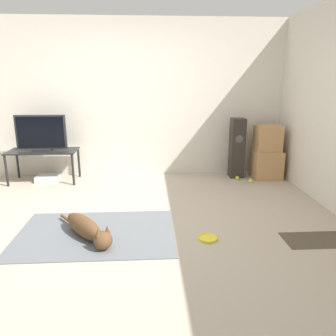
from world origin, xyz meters
TOP-DOWN VIEW (x-y plane):
  - ground_plane at (0.00, 0.00)m, footprint 12.00×12.00m
  - wall_back at (0.00, 2.10)m, footprint 8.00×0.06m
  - area_rug at (-0.26, -0.21)m, footprint 1.66×1.13m
  - dog at (-0.33, -0.33)m, footprint 0.68×0.84m
  - frisbee at (0.91, -0.41)m, footprint 0.21×0.21m
  - cardboard_box_lower at (2.26, 1.70)m, footprint 0.45×0.39m
  - cardboard_box_upper at (2.25, 1.72)m, footprint 0.39×0.34m
  - floor_speaker at (1.77, 1.80)m, footprint 0.22×0.23m
  - tv_stand at (-1.36, 1.72)m, footprint 1.06×0.51m
  - tv at (-1.36, 1.73)m, footprint 0.78×0.20m
  - tennis_ball_by_boxes at (1.76, 1.61)m, footprint 0.07×0.07m
  - tennis_ball_near_speaker at (1.92, 1.43)m, footprint 0.07×0.07m
  - game_console at (-1.33, 1.73)m, footprint 0.34×0.27m
  - door_mat at (2.05, -0.49)m, footprint 0.74×0.37m

SIDE VIEW (x-z plane):
  - ground_plane at x=0.00m, z-range 0.00..0.00m
  - door_mat at x=2.05m, z-range 0.00..0.01m
  - area_rug at x=-0.26m, z-range 0.00..0.01m
  - frisbee at x=0.91m, z-range 0.00..0.03m
  - tennis_ball_by_boxes at x=1.76m, z-range 0.00..0.07m
  - tennis_ball_near_speaker at x=1.92m, z-range 0.00..0.07m
  - game_console at x=-1.33m, z-range 0.00..0.09m
  - dog at x=-0.33m, z-range 0.00..0.23m
  - cardboard_box_lower at x=2.26m, z-range 0.00..0.46m
  - tv_stand at x=-1.36m, z-range 0.20..0.71m
  - floor_speaker at x=1.77m, z-range 0.00..0.98m
  - cardboard_box_upper at x=2.25m, z-range 0.46..0.88m
  - tv at x=-1.36m, z-range 0.50..1.06m
  - wall_back at x=0.00m, z-range 0.00..2.55m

